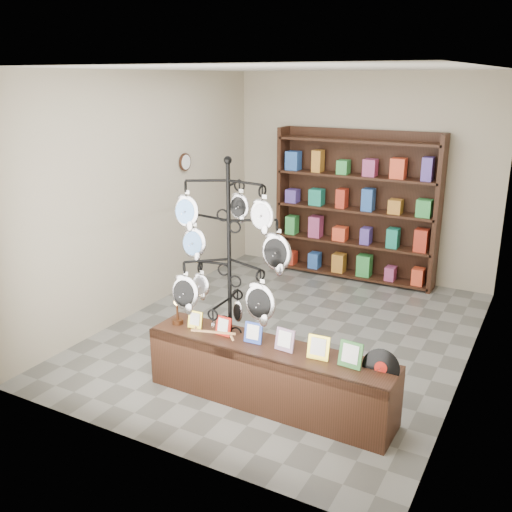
{
  "coord_description": "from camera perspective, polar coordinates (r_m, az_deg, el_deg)",
  "views": [
    {
      "loc": [
        2.62,
        -5.62,
        2.92
      ],
      "look_at": [
        0.11,
        -1.0,
        1.26
      ],
      "focal_mm": 40.0,
      "sensor_mm": 36.0,
      "label": 1
    }
  ],
  "objects": [
    {
      "name": "room_envelope",
      "position": [
        6.3,
        3.46,
        7.7
      ],
      "size": [
        5.0,
        5.0,
        5.0
      ],
      "color": "#ADA48B",
      "rests_on": "ground"
    },
    {
      "name": "front_shelf",
      "position": [
        5.37,
        1.28,
        -11.77
      ],
      "size": [
        2.38,
        0.52,
        0.84
      ],
      "rotation": [
        0.0,
        0.0,
        -0.02
      ],
      "color": "black",
      "rests_on": "ground"
    },
    {
      "name": "ground",
      "position": [
        6.86,
        3.17,
        -7.72
      ],
      "size": [
        5.0,
        5.0,
        0.0
      ],
      "primitive_type": "plane",
      "color": "slate",
      "rests_on": "ground"
    },
    {
      "name": "display_tree",
      "position": [
        5.27,
        -2.7,
        -0.36
      ],
      "size": [
        1.16,
        1.11,
        2.26
      ],
      "rotation": [
        0.0,
        0.0,
        0.2
      ],
      "color": "black",
      "rests_on": "ground"
    },
    {
      "name": "back_shelving",
      "position": [
        8.55,
        9.93,
        4.47
      ],
      "size": [
        2.42,
        0.36,
        2.2
      ],
      "color": "black",
      "rests_on": "ground"
    },
    {
      "name": "wall_clocks",
      "position": [
        8.02,
        -7.03,
        7.19
      ],
      "size": [
        0.03,
        0.24,
        0.84
      ],
      "color": "black",
      "rests_on": "ground"
    }
  ]
}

